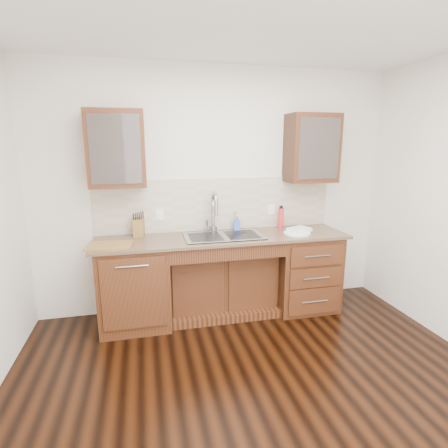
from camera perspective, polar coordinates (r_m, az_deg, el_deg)
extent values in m
cube|color=black|center=(2.96, 6.97, -27.75)|extent=(4.00, 3.50, 0.10)
cube|color=silver|center=(4.01, -1.30, 5.43)|extent=(4.00, 0.10, 2.70)
cube|color=#593014|center=(3.82, -14.37, -9.56)|extent=(0.70, 0.62, 0.88)
cube|color=#593014|center=(4.01, -0.43, -9.37)|extent=(1.20, 0.44, 0.70)
cube|color=#593014|center=(4.20, 12.70, -7.35)|extent=(0.70, 0.62, 0.88)
cube|color=#84705B|center=(3.74, -0.09, -2.23)|extent=(2.70, 0.65, 0.03)
cube|color=beige|center=(3.97, -1.11, 3.25)|extent=(2.70, 0.02, 0.59)
cube|color=#9E9EA5|center=(3.75, -0.03, -3.32)|extent=(0.84, 0.46, 0.19)
cylinder|color=#999993|center=(3.88, -1.81, 1.58)|extent=(0.04, 0.04, 0.40)
cylinder|color=#999993|center=(3.96, 1.71, 0.64)|extent=(0.02, 0.02, 0.24)
cube|color=#593014|center=(3.68, -17.15, 11.61)|extent=(0.55, 0.34, 0.75)
cube|color=#593014|center=(4.12, 14.09, 11.88)|extent=(0.55, 0.34, 0.75)
cube|color=white|center=(3.90, -10.46, 1.56)|extent=(0.08, 0.01, 0.12)
cube|color=white|center=(4.16, 7.73, 2.38)|extent=(0.08, 0.01, 0.12)
imported|color=blue|center=(3.99, 2.15, 0.09)|extent=(0.09, 0.09, 0.16)
cylinder|color=red|center=(4.12, 9.26, 0.92)|extent=(0.08, 0.08, 0.24)
cylinder|color=white|center=(3.92, 11.83, -1.47)|extent=(0.38, 0.38, 0.02)
cube|color=white|center=(3.97, 12.19, -0.90)|extent=(0.29, 0.25, 0.04)
cube|color=brown|center=(3.85, -13.73, -0.50)|extent=(0.12, 0.18, 0.19)
cube|color=olive|center=(3.54, -18.19, -3.36)|extent=(0.45, 0.34, 0.02)
imported|color=silver|center=(3.69, -18.00, 10.84)|extent=(0.14, 0.14, 0.11)
imported|color=white|center=(3.68, -15.77, 10.92)|extent=(0.12, 0.12, 0.10)
imported|color=silver|center=(4.09, 13.15, 11.26)|extent=(0.17, 0.17, 0.11)
imported|color=white|center=(4.19, 15.97, 11.04)|extent=(0.11, 0.11, 0.09)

